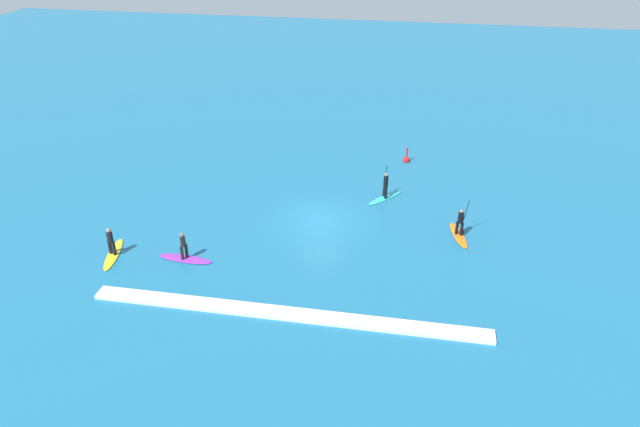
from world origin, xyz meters
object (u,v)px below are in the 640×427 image
object	(u,v)px
surfer_on_orange_board	(459,230)
marker_buoy	(406,159)
surfer_on_yellow_board	(112,249)
surfer_on_teal_board	(385,191)
surfer_on_purple_board	(185,254)

from	to	relation	value
surfer_on_orange_board	marker_buoy	xyz separation A→B (m)	(-3.49, 10.02, -0.25)
surfer_on_yellow_board	surfer_on_orange_board	bearing A→B (deg)	-86.21
surfer_on_teal_board	marker_buoy	distance (m)	6.18
surfer_on_teal_board	surfer_on_orange_board	size ratio (longest dim) A/B	0.89
surfer_on_teal_board	surfer_on_yellow_board	distance (m)	17.05
surfer_on_teal_board	marker_buoy	bearing A→B (deg)	28.99
surfer_on_teal_board	surfer_on_yellow_board	size ratio (longest dim) A/B	0.80
surfer_on_yellow_board	marker_buoy	bearing A→B (deg)	-57.09
surfer_on_teal_board	marker_buoy	xyz separation A→B (m)	(1.11, 6.07, -0.34)
surfer_on_teal_board	surfer_on_yellow_board	world-z (taller)	surfer_on_teal_board
surfer_on_orange_board	surfer_on_yellow_board	bearing A→B (deg)	91.54
surfer_on_yellow_board	surfer_on_purple_board	size ratio (longest dim) A/B	1.04
surfer_on_purple_board	marker_buoy	world-z (taller)	surfer_on_purple_board
surfer_on_teal_board	surfer_on_purple_board	distance (m)	13.63
surfer_on_purple_board	surfer_on_orange_board	world-z (taller)	surfer_on_orange_board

